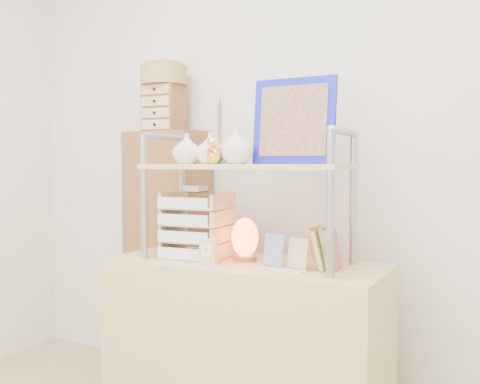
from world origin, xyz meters
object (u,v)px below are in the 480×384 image
object	(u,v)px
letter_tray	(196,229)
salt_lamp	(245,239)
desk	(245,347)
cabinet	(167,254)

from	to	relation	value
letter_tray	salt_lamp	distance (m)	0.24
salt_lamp	letter_tray	bearing A→B (deg)	-173.30
letter_tray	salt_lamp	world-z (taller)	letter_tray
desk	cabinet	distance (m)	0.83
desk	letter_tray	world-z (taller)	letter_tray
cabinet	letter_tray	xyz separation A→B (m)	(0.44, -0.38, 0.21)
cabinet	letter_tray	bearing A→B (deg)	-35.17
cabinet	letter_tray	size ratio (longest dim) A/B	4.13
salt_lamp	cabinet	bearing A→B (deg)	152.23
cabinet	salt_lamp	world-z (taller)	cabinet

